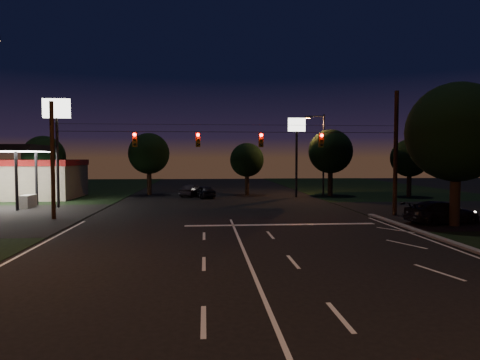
{
  "coord_description": "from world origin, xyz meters",
  "views": [
    {
      "loc": [
        -1.75,
        -14.84,
        4.21
      ],
      "look_at": [
        0.16,
        8.21,
        3.0
      ],
      "focal_mm": 32.0,
      "sensor_mm": 36.0,
      "label": 1
    }
  ],
  "objects": [
    {
      "name": "ground",
      "position": [
        0.0,
        0.0,
        0.0
      ],
      "size": [
        140.0,
        140.0,
        0.0
      ],
      "primitive_type": "plane",
      "color": "black",
      "rests_on": "ground"
    },
    {
      "name": "center_line",
      "position": [
        0.0,
        -6.0,
        0.01
      ],
      "size": [
        0.14,
        40.0,
        0.01
      ],
      "primitive_type": "cube",
      "color": "silver",
      "rests_on": "ground"
    },
    {
      "name": "stop_bar",
      "position": [
        3.0,
        11.5,
        0.01
      ],
      "size": [
        12.0,
        0.5,
        0.01
      ],
      "primitive_type": "cube",
      "color": "silver",
      "rests_on": "ground"
    },
    {
      "name": "utility_pole_right",
      "position": [
        12.0,
        15.0,
        0.0
      ],
      "size": [
        0.3,
        0.3,
        9.0
      ],
      "primitive_type": "cylinder",
      "color": "black",
      "rests_on": "ground"
    },
    {
      "name": "utility_pole_left",
      "position": [
        -12.0,
        15.0,
        0.0
      ],
      "size": [
        0.28,
        0.28,
        8.0
      ],
      "primitive_type": "cylinder",
      "color": "black",
      "rests_on": "ground"
    },
    {
      "name": "signal_span",
      "position": [
        -0.0,
        14.96,
        5.5
      ],
      "size": [
        24.0,
        0.4,
        1.56
      ],
      "color": "black",
      "rests_on": "ground"
    },
    {
      "name": "gas_station",
      "position": [
        -21.86,
        30.39,
        2.38
      ],
      "size": [
        14.2,
        16.1,
        5.25
      ],
      "color": "gray",
      "rests_on": "ground"
    },
    {
      "name": "pole_sign_left_near",
      "position": [
        -14.0,
        22.0,
        6.98
      ],
      "size": [
        2.2,
        0.3,
        9.1
      ],
      "color": "black",
      "rests_on": "ground"
    },
    {
      "name": "pole_sign_right",
      "position": [
        8.0,
        30.0,
        6.24
      ],
      "size": [
        1.8,
        0.3,
        8.4
      ],
      "color": "black",
      "rests_on": "ground"
    },
    {
      "name": "street_light_right_far",
      "position": [
        11.24,
        32.0,
        5.24
      ],
      "size": [
        2.2,
        0.35,
        9.0
      ],
      "color": "black",
      "rests_on": "ground"
    },
    {
      "name": "tree_right_near",
      "position": [
        13.53,
        10.17,
        5.68
      ],
      "size": [
        6.0,
        6.0,
        8.76
      ],
      "color": "black",
      "rests_on": "ground"
    },
    {
      "name": "tree_far_a",
      "position": [
        -17.98,
        30.12,
        4.26
      ],
      "size": [
        4.2,
        4.2,
        6.42
      ],
      "color": "black",
      "rests_on": "ground"
    },
    {
      "name": "tree_far_b",
      "position": [
        -7.98,
        34.13,
        4.61
      ],
      "size": [
        4.6,
        4.6,
        6.98
      ],
      "color": "black",
      "rests_on": "ground"
    },
    {
      "name": "tree_far_c",
      "position": [
        3.02,
        33.1,
        3.9
      ],
      "size": [
        3.8,
        3.8,
        5.86
      ],
      "color": "black",
      "rests_on": "ground"
    },
    {
      "name": "tree_far_d",
      "position": [
        12.02,
        31.13,
        4.83
      ],
      "size": [
        4.8,
        4.8,
        7.3
      ],
      "color": "black",
      "rests_on": "ground"
    },
    {
      "name": "tree_far_e",
      "position": [
        20.02,
        29.11,
        4.11
      ],
      "size": [
        4.0,
        4.0,
        6.18
      ],
      "color": "black",
      "rests_on": "ground"
    },
    {
      "name": "car_oncoming_a",
      "position": [
        -1.78,
        29.96,
        0.65
      ],
      "size": [
        2.56,
        4.09,
        1.3
      ],
      "primitive_type": "imported",
      "rotation": [
        0.0,
        0.0,
        3.43
      ],
      "color": "black",
      "rests_on": "ground"
    },
    {
      "name": "car_oncoming_b",
      "position": [
        -3.26,
        31.77,
        0.63
      ],
      "size": [
        2.38,
        4.02,
        1.25
      ],
      "primitive_type": "imported",
      "rotation": [
        0.0,
        0.0,
        2.84
      ],
      "color": "black",
      "rests_on": "ground"
    },
    {
      "name": "car_cross",
      "position": [
        13.32,
        11.07,
        0.72
      ],
      "size": [
        5.27,
        2.97,
        1.44
      ],
      "primitive_type": "imported",
      "rotation": [
        0.0,
        0.0,
        1.77
      ],
      "color": "black",
      "rests_on": "ground"
    }
  ]
}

